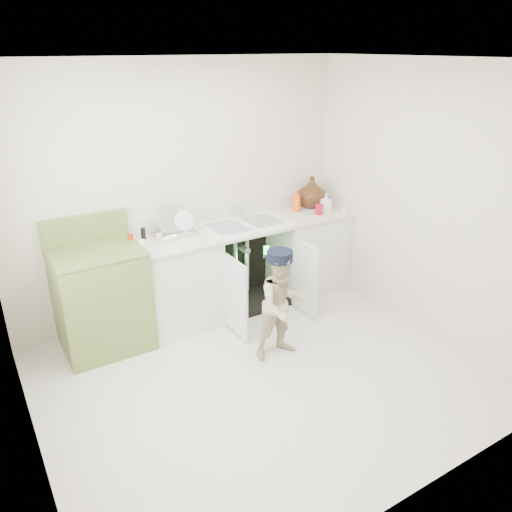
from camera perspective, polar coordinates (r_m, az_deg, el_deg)
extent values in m
plane|color=beige|center=(4.33, 0.71, -13.63)|extent=(3.50, 3.50, 0.00)
cube|color=beige|center=(4.99, -8.50, 7.24)|extent=(3.50, 2.50, 0.02)
cube|color=beige|center=(2.70, 18.19, -7.87)|extent=(3.50, 2.50, 0.02)
cube|color=beige|center=(3.23, -26.55, -4.05)|extent=(2.50, 3.00, 0.02)
cube|color=beige|center=(4.84, 18.69, 5.77)|extent=(2.50, 3.00, 0.02)
plane|color=white|center=(3.48, 0.93, 21.59)|extent=(3.50, 3.50, 0.00)
cube|color=white|center=(4.94, -9.20, -3.21)|extent=(0.80, 0.60, 0.86)
cube|color=white|center=(5.66, 5.83, 0.51)|extent=(0.80, 0.60, 0.86)
cube|color=black|center=(5.47, -2.59, -0.24)|extent=(0.80, 0.06, 0.86)
cube|color=black|center=(5.43, -1.13, -5.09)|extent=(0.80, 0.60, 0.06)
cylinder|color=gray|center=(5.29, -2.36, -0.82)|extent=(0.05, 0.05, 0.70)
cylinder|color=gray|center=(5.35, -1.06, -0.50)|extent=(0.05, 0.05, 0.70)
cylinder|color=gray|center=(5.22, -1.45, 0.86)|extent=(0.07, 0.18, 0.07)
cube|color=white|center=(4.70, -2.28, -4.75)|extent=(0.03, 0.40, 0.76)
cube|color=white|center=(5.09, 5.60, -2.54)|extent=(0.02, 0.40, 0.76)
cube|color=silver|center=(5.08, -1.20, 3.45)|extent=(2.44, 0.64, 0.03)
cube|color=silver|center=(5.29, -2.80, 5.26)|extent=(2.44, 0.02, 0.15)
cube|color=white|center=(5.08, -1.20, 3.56)|extent=(0.85, 0.55, 0.02)
cube|color=gray|center=(4.98, -3.24, 3.25)|extent=(0.34, 0.40, 0.01)
cube|color=gray|center=(5.18, 0.76, 4.06)|extent=(0.34, 0.40, 0.01)
cylinder|color=silver|center=(5.23, -2.44, 5.22)|extent=(0.03, 0.03, 0.17)
cylinder|color=silver|center=(5.16, -2.12, 5.84)|extent=(0.02, 0.14, 0.02)
cylinder|color=silver|center=(5.30, -1.38, 4.90)|extent=(0.04, 0.04, 0.06)
cylinder|color=white|center=(5.60, 10.49, 1.28)|extent=(0.01, 0.01, 0.70)
cube|color=white|center=(5.53, 10.16, 5.23)|extent=(0.04, 0.02, 0.06)
cube|color=silver|center=(4.88, -9.32, 2.59)|extent=(0.41, 0.28, 0.02)
cylinder|color=silver|center=(4.86, -9.87, 3.38)|extent=(0.26, 0.09, 0.25)
cylinder|color=white|center=(4.89, -8.18, 3.53)|extent=(0.20, 0.05, 0.20)
cylinder|color=silver|center=(4.71, -10.76, 2.63)|extent=(0.01, 0.01, 0.12)
cylinder|color=silver|center=(4.74, -9.83, 2.82)|extent=(0.01, 0.01, 0.12)
cylinder|color=silver|center=(4.76, -8.91, 3.00)|extent=(0.01, 0.01, 0.12)
cylinder|color=silver|center=(4.79, -8.00, 3.19)|extent=(0.01, 0.01, 0.12)
cylinder|color=silver|center=(4.83, -7.10, 3.37)|extent=(0.01, 0.01, 0.12)
imported|color=#401F12|center=(5.64, 6.37, 7.28)|extent=(0.33, 0.33, 0.34)
imported|color=#FF580D|center=(5.49, 4.65, 6.38)|extent=(0.09, 0.09, 0.24)
imported|color=white|center=(5.54, 8.00, 6.13)|extent=(0.09, 0.09, 0.20)
cylinder|color=#AF0F1D|center=(5.42, 7.20, 5.32)|extent=(0.08, 0.08, 0.11)
cylinder|color=#A1280D|center=(4.69, -14.14, 1.87)|extent=(0.05, 0.05, 0.10)
cylinder|color=#BEAD8B|center=(4.69, -10.97, 2.05)|extent=(0.06, 0.06, 0.08)
cylinder|color=black|center=(4.76, -12.76, 2.45)|extent=(0.04, 0.04, 0.12)
cube|color=white|center=(4.54, -12.85, 1.24)|extent=(0.05, 0.05, 0.09)
cube|color=olive|center=(4.71, -17.18, -4.89)|extent=(0.76, 0.65, 0.93)
cube|color=olive|center=(4.52, -17.88, 0.48)|extent=(0.76, 0.65, 0.02)
cube|color=olive|center=(4.74, -18.94, 3.01)|extent=(0.76, 0.06, 0.24)
cylinder|color=black|center=(4.34, -19.74, -0.79)|extent=(0.17, 0.17, 0.02)
cylinder|color=silver|center=(4.34, -19.76, -0.64)|extent=(0.20, 0.20, 0.01)
cylinder|color=black|center=(4.63, -20.64, 0.58)|extent=(0.17, 0.17, 0.02)
cylinder|color=silver|center=(4.63, -20.66, 0.72)|extent=(0.20, 0.20, 0.01)
cylinder|color=black|center=(4.42, -14.96, 0.24)|extent=(0.17, 0.17, 0.02)
cylinder|color=silver|center=(4.41, -14.97, 0.38)|extent=(0.20, 0.20, 0.01)
cylinder|color=black|center=(4.71, -16.14, 1.52)|extent=(0.17, 0.17, 0.02)
cylinder|color=silver|center=(4.70, -16.15, 1.66)|extent=(0.20, 0.20, 0.01)
imported|color=tan|center=(4.37, 3.04, -5.64)|extent=(0.50, 0.40, 0.99)
cylinder|color=black|center=(4.17, 3.17, -0.03)|extent=(0.23, 0.23, 0.09)
cube|color=black|center=(4.26, 2.47, 0.00)|extent=(0.18, 0.10, 0.01)
cube|color=black|center=(4.88, 1.14, 0.55)|extent=(0.07, 0.01, 0.14)
cube|color=#26F23F|center=(4.88, 1.19, 0.52)|extent=(0.06, 0.00, 0.12)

